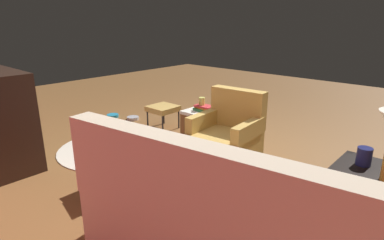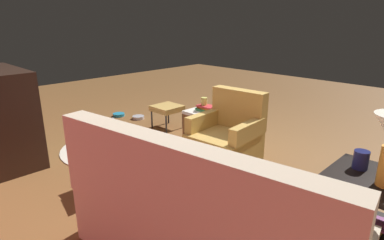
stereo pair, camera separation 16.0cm
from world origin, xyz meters
name	(u,v)px [view 1 (the left image)]	position (x,y,z in m)	size (l,w,h in m)	color
ground	(213,154)	(0.00, 0.00, 0.00)	(12.00, 12.00, 0.00)	brown
couch	(216,224)	(-1.19, 1.48, 0.33)	(2.00, 1.10, 1.00)	beige
armchair	(227,136)	(-0.31, 0.16, 0.36)	(0.72, 0.73, 0.87)	tan
side_table	(375,197)	(-1.90, 0.47, 0.36)	(0.64, 0.64, 0.55)	black
small_vase	(364,156)	(-1.76, 0.37, 0.62)	(0.11, 0.11, 0.14)	navy
book_stack_shelf	(371,218)	(-1.90, 0.47, 0.19)	(0.28, 0.23, 0.06)	#338C4C
laptop_desk	(130,147)	(0.13, 1.17, 0.42)	(0.56, 0.44, 0.48)	olive
laptop	(125,138)	(0.14, 1.21, 0.53)	(0.37, 0.31, 0.21)	silver
wicker_hamper	(203,128)	(0.30, -0.17, 0.24)	(0.45, 0.45, 0.48)	brown
book_stack_hamper	(204,108)	(0.30, -0.17, 0.51)	(0.26, 0.21, 0.07)	#338C4C
yellow_mug	(202,101)	(0.34, -0.17, 0.60)	(0.08, 0.08, 0.10)	#D8D866
tv_remote	(202,107)	(0.40, -0.25, 0.49)	(0.05, 0.16, 0.02)	#262628
ottoman	(163,109)	(1.20, -0.27, 0.31)	(0.40, 0.40, 0.36)	tan
circular_rug	(113,148)	(1.08, 0.74, 0.01)	(1.40, 1.40, 0.01)	beige
pet_bowl_steel	(133,118)	(1.92, -0.23, 0.03)	(0.20, 0.20, 0.05)	silver
pet_bowl_teal	(113,116)	(2.29, -0.08, 0.03)	(0.20, 0.20, 0.05)	teal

